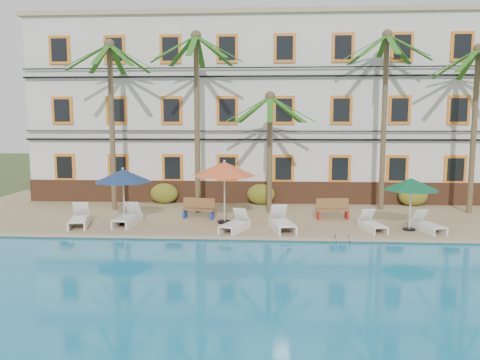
# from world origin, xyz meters

# --- Properties ---
(ground) EXTENTS (100.00, 100.00, 0.00)m
(ground) POSITION_xyz_m (0.00, 0.00, 0.00)
(ground) COLOR #384C23
(ground) RESTS_ON ground
(pool_deck) EXTENTS (30.00, 12.00, 0.25)m
(pool_deck) POSITION_xyz_m (0.00, 5.00, 0.12)
(pool_deck) COLOR tan
(pool_deck) RESTS_ON ground
(swimming_pool) EXTENTS (26.00, 12.00, 0.20)m
(swimming_pool) POSITION_xyz_m (0.00, -7.00, 0.10)
(swimming_pool) COLOR #1783B2
(swimming_pool) RESTS_ON ground
(pool_coping) EXTENTS (30.00, 0.35, 0.06)m
(pool_coping) POSITION_xyz_m (0.00, -0.90, 0.28)
(pool_coping) COLOR tan
(pool_coping) RESTS_ON pool_deck
(hotel_building) EXTENTS (25.40, 6.44, 10.22)m
(hotel_building) POSITION_xyz_m (0.00, 9.98, 5.37)
(hotel_building) COLOR silver
(hotel_building) RESTS_ON pool_deck
(palm_a) EXTENTS (4.38, 4.38, 8.35)m
(palm_a) POSITION_xyz_m (-7.00, 4.62, 5.59)
(palm_a) COLOR brown
(palm_a) RESTS_ON pool_deck
(palm_b) EXTENTS (4.38, 4.38, 8.63)m
(palm_b) POSITION_xyz_m (-2.72, 4.22, 5.75)
(palm_b) COLOR brown
(palm_b) RESTS_ON pool_deck
(palm_c) EXTENTS (4.38, 4.38, 5.83)m
(palm_c) POSITION_xyz_m (0.76, 4.42, 4.11)
(palm_c) COLOR brown
(palm_c) RESTS_ON pool_deck
(palm_d) EXTENTS (4.38, 4.38, 8.81)m
(palm_d) POSITION_xyz_m (6.37, 5.49, 5.85)
(palm_d) COLOR brown
(palm_d) RESTS_ON pool_deck
(palm_e) EXTENTS (4.38, 4.38, 8.01)m
(palm_e) POSITION_xyz_m (10.43, 4.84, 5.39)
(palm_e) COLOR brown
(palm_e) RESTS_ON pool_deck
(shrub_left) EXTENTS (1.50, 0.90, 1.10)m
(shrub_left) POSITION_xyz_m (-4.91, 6.60, 0.80)
(shrub_left) COLOR #264E16
(shrub_left) RESTS_ON pool_deck
(shrub_mid) EXTENTS (1.50, 0.90, 1.10)m
(shrub_mid) POSITION_xyz_m (0.32, 6.60, 0.80)
(shrub_mid) COLOR #264E16
(shrub_mid) RESTS_ON pool_deck
(shrub_right) EXTENTS (1.50, 0.90, 1.10)m
(shrub_right) POSITION_xyz_m (8.28, 6.60, 0.80)
(shrub_right) COLOR #264E16
(shrub_right) RESTS_ON pool_deck
(umbrella_blue) EXTENTS (2.45, 2.45, 2.45)m
(umbrella_blue) POSITION_xyz_m (-5.47, 1.32, 2.34)
(umbrella_blue) COLOR black
(umbrella_blue) RESTS_ON pool_deck
(umbrella_red) EXTENTS (2.76, 2.76, 2.76)m
(umbrella_red) POSITION_xyz_m (-1.20, 1.85, 2.61)
(umbrella_red) COLOR black
(umbrella_red) RESTS_ON pool_deck
(umbrella_green) EXTENTS (2.20, 2.20, 2.20)m
(umbrella_green) POSITION_xyz_m (6.43, 0.93, 2.12)
(umbrella_green) COLOR black
(umbrella_green) RESTS_ON pool_deck
(lounger_a) EXTENTS (1.19, 2.09, 0.93)m
(lounger_a) POSITION_xyz_m (-7.29, 0.93, 0.55)
(lounger_a) COLOR white
(lounger_a) RESTS_ON pool_deck
(lounger_b) EXTENTS (0.86, 1.98, 0.91)m
(lounger_b) POSITION_xyz_m (-5.32, 1.33, 0.54)
(lounger_b) COLOR white
(lounger_b) RESTS_ON pool_deck
(lounger_c) EXTENTS (1.25, 1.90, 0.85)m
(lounger_c) POSITION_xyz_m (-0.64, 0.45, 0.52)
(lounger_c) COLOR white
(lounger_c) RESTS_ON pool_deck
(lounger_d) EXTENTS (1.13, 2.14, 0.96)m
(lounger_d) POSITION_xyz_m (1.25, 0.66, 0.56)
(lounger_d) COLOR white
(lounger_d) RESTS_ON pool_deck
(lounger_e) EXTENTS (0.92, 1.78, 0.80)m
(lounger_e) POSITION_xyz_m (4.91, 0.81, 0.51)
(lounger_e) COLOR white
(lounger_e) RESTS_ON pool_deck
(lounger_f) EXTENTS (1.08, 1.83, 0.82)m
(lounger_f) POSITION_xyz_m (7.10, 0.80, 0.51)
(lounger_f) COLOR white
(lounger_f) RESTS_ON pool_deck
(bench_left) EXTENTS (1.56, 0.75, 0.93)m
(bench_left) POSITION_xyz_m (-2.45, 2.75, 0.72)
(bench_left) COLOR olive
(bench_left) RESTS_ON pool_deck
(bench_right) EXTENTS (1.55, 0.67, 0.93)m
(bench_right) POSITION_xyz_m (3.60, 2.99, 0.72)
(bench_right) COLOR olive
(bench_right) RESTS_ON pool_deck
(pool_ladder) EXTENTS (0.54, 0.74, 0.74)m
(pool_ladder) POSITION_xyz_m (3.47, -1.00, 0.25)
(pool_ladder) COLOR silver
(pool_ladder) RESTS_ON ground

